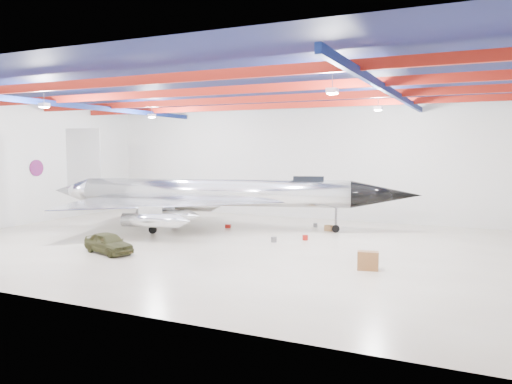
% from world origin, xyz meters
% --- Properties ---
extents(floor, '(40.00, 40.00, 0.00)m').
position_xyz_m(floor, '(0.00, 0.00, 0.00)').
color(floor, '#C1B099').
rests_on(floor, ground).
extents(wall_back, '(40.00, 0.00, 40.00)m').
position_xyz_m(wall_back, '(0.00, 15.00, 5.50)').
color(wall_back, silver).
rests_on(wall_back, floor).
extents(wall_left, '(0.00, 30.00, 30.00)m').
position_xyz_m(wall_left, '(-20.00, 0.00, 5.50)').
color(wall_left, silver).
rests_on(wall_left, floor).
extents(ceiling, '(40.00, 40.00, 0.00)m').
position_xyz_m(ceiling, '(0.00, 0.00, 11.00)').
color(ceiling, '#0A0F38').
rests_on(ceiling, wall_back).
extents(ceiling_structure, '(39.50, 29.50, 1.08)m').
position_xyz_m(ceiling_structure, '(0.00, 0.00, 10.32)').
color(ceiling_structure, maroon).
rests_on(ceiling_structure, ceiling).
extents(wall_roundel, '(0.10, 1.50, 1.50)m').
position_xyz_m(wall_roundel, '(-19.94, 2.00, 5.00)').
color(wall_roundel, '#B21414').
rests_on(wall_roundel, wall_left).
extents(jet_aircraft, '(30.54, 21.90, 8.50)m').
position_xyz_m(jet_aircraft, '(-3.24, 5.23, 2.79)').
color(jet_aircraft, silver).
rests_on(jet_aircraft, floor).
extents(jeep, '(4.30, 2.76, 1.36)m').
position_xyz_m(jeep, '(-4.79, -5.98, 0.68)').
color(jeep, '#3B3C1E').
rests_on(jeep, floor).
extents(desk, '(1.25, 0.81, 1.06)m').
position_xyz_m(desk, '(11.46, -3.51, 0.53)').
color(desk, brown).
rests_on(desk, floor).
extents(toolbox_red, '(0.50, 0.43, 0.31)m').
position_xyz_m(toolbox_red, '(-2.57, 6.38, 0.15)').
color(toolbox_red, maroon).
rests_on(toolbox_red, floor).
extents(engine_drum, '(0.46, 0.46, 0.38)m').
position_xyz_m(engine_drum, '(3.48, 2.02, 0.19)').
color(engine_drum, '#59595B').
rests_on(engine_drum, floor).
extents(parts_bin, '(0.80, 0.72, 0.47)m').
position_xyz_m(parts_bin, '(5.73, 8.53, 0.24)').
color(parts_bin, olive).
rests_on(parts_bin, floor).
extents(crate_small, '(0.33, 0.26, 0.23)m').
position_xyz_m(crate_small, '(-9.31, 8.20, 0.12)').
color(crate_small, '#59595B').
rests_on(crate_small, floor).
extents(tool_chest, '(0.54, 0.54, 0.38)m').
position_xyz_m(tool_chest, '(5.29, 3.74, 0.19)').
color(tool_chest, maroon).
rests_on(tool_chest, floor).
extents(spares_box, '(0.46, 0.46, 0.33)m').
position_xyz_m(spares_box, '(4.07, 9.95, 0.17)').
color(spares_box, '#59595B').
rests_on(spares_box, floor).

